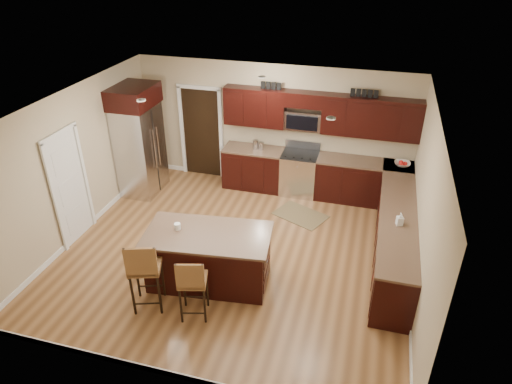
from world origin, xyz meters
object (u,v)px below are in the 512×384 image
(range, at_px, (299,173))
(stool_mid, at_px, (192,282))
(stool_left, at_px, (144,268))
(island, at_px, (209,259))
(refrigerator, at_px, (139,140))

(range, relative_size, stool_mid, 1.03)
(stool_left, relative_size, stool_mid, 1.13)
(island, bearing_deg, stool_mid, -91.82)
(stool_mid, bearing_deg, island, 80.11)
(range, xyz_separation_m, island, (-0.85, -3.28, -0.04))
(stool_mid, bearing_deg, range, 64.55)
(range, xyz_separation_m, refrigerator, (-3.30, -0.81, 0.73))
(stool_mid, relative_size, refrigerator, 0.46)
(stool_mid, bearing_deg, refrigerator, 112.47)
(stool_left, bearing_deg, stool_mid, -17.72)
(range, bearing_deg, stool_left, -110.06)
(refrigerator, bearing_deg, island, -45.25)
(range, bearing_deg, island, -104.47)
(stool_mid, bearing_deg, stool_left, 165.72)
(stool_left, bearing_deg, island, 33.80)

